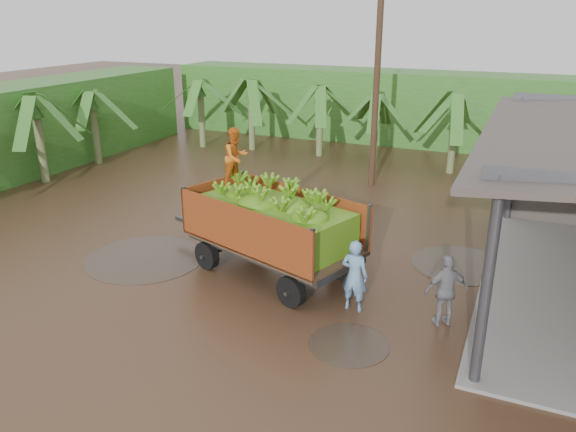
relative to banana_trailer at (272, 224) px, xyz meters
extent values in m
plane|color=black|center=(0.07, 1.01, -1.38)|extent=(100.00, 100.00, 0.00)
cube|color=#2D661E|center=(-1.93, 17.01, 0.42)|extent=(22.00, 3.00, 3.60)
cube|color=#2D661E|center=(-13.93, 5.01, 0.42)|extent=(3.00, 18.00, 3.60)
cube|color=#47474C|center=(-2.95, 1.01, -0.83)|extent=(1.74, 0.70, 0.12)
imported|color=#CA6017|center=(-1.23, 0.47, 1.51)|extent=(0.82, 0.92, 1.56)
imported|color=#658EB9|center=(2.51, -0.96, -0.53)|extent=(0.65, 0.45, 1.71)
imported|color=gray|center=(4.51, -0.80, -0.56)|extent=(1.02, 0.87, 1.64)
cylinder|color=#47301E|center=(0.20, 8.81, 2.61)|extent=(0.24, 0.24, 7.98)
camera|label=1|loc=(5.70, -11.99, 5.07)|focal=35.00mm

